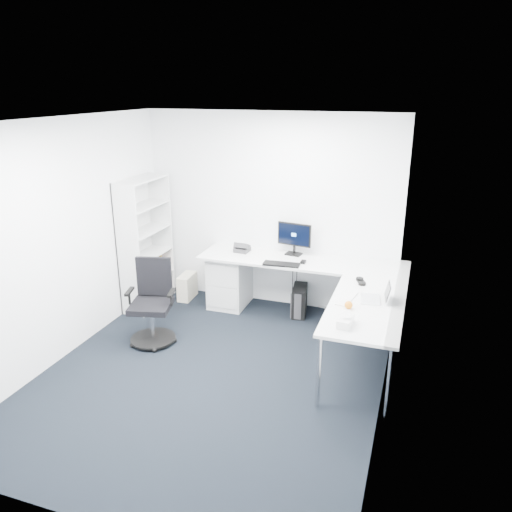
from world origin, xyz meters
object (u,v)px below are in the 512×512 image
(l_desk, at_px, (294,298))
(bookshelf, at_px, (145,243))
(task_chair, at_px, (151,304))
(laptop, at_px, (371,291))
(monitor, at_px, (294,239))

(l_desk, distance_m, bookshelf, 2.23)
(task_chair, xyz_separation_m, laptop, (2.55, 0.30, 0.40))
(l_desk, xyz_separation_m, task_chair, (-1.53, -0.97, 0.11))
(l_desk, relative_size, bookshelf, 1.51)
(laptop, bearing_deg, task_chair, 178.72)
(task_chair, distance_m, monitor, 2.11)
(bookshelf, relative_size, monitor, 3.83)
(bookshelf, height_order, monitor, bookshelf)
(l_desk, distance_m, task_chair, 1.82)
(monitor, distance_m, laptop, 1.69)
(bookshelf, xyz_separation_m, task_chair, (0.64, -1.02, -0.40))
(l_desk, bearing_deg, task_chair, -147.84)
(task_chair, relative_size, monitor, 2.15)
(bookshelf, distance_m, monitor, 2.08)
(bookshelf, bearing_deg, laptop, -12.66)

